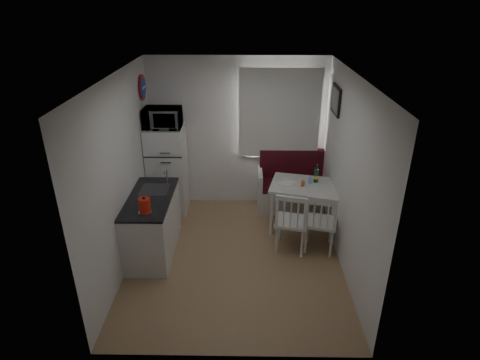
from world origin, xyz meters
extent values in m
cube|color=#A48457|center=(0.00, 0.00, 0.00)|extent=(3.00, 3.50, 0.02)
cube|color=white|center=(0.00, 0.00, 2.60)|extent=(3.00, 3.50, 0.02)
cube|color=white|center=(0.00, 1.75, 1.30)|extent=(3.00, 0.02, 2.60)
cube|color=white|center=(0.00, -1.75, 1.30)|extent=(3.00, 0.02, 2.60)
cube|color=white|center=(-1.50, 0.00, 1.30)|extent=(0.02, 3.50, 2.60)
cube|color=white|center=(1.50, 0.00, 1.30)|extent=(0.02, 3.50, 2.60)
cube|color=silver|center=(0.70, 1.72, 1.62)|extent=(1.22, 0.06, 1.47)
cube|color=white|center=(0.70, 1.65, 1.68)|extent=(1.35, 0.02, 1.50)
cube|color=silver|center=(-1.20, 0.15, 0.43)|extent=(0.60, 1.30, 0.86)
cube|color=black|center=(-1.20, 0.15, 0.89)|extent=(0.62, 1.32, 0.03)
cube|color=#99999E|center=(-1.18, 0.40, 0.85)|extent=(0.40, 0.40, 0.10)
cylinder|color=silver|center=(-1.02, 0.58, 1.03)|extent=(0.02, 0.02, 0.26)
cylinder|color=#1A369F|center=(-1.47, 1.45, 2.15)|extent=(0.03, 0.40, 0.40)
cube|color=black|center=(1.48, 1.10, 2.05)|extent=(0.04, 0.52, 0.42)
cube|color=silver|center=(1.08, 1.48, 0.20)|extent=(1.45, 0.56, 0.40)
cube|color=#50111C|center=(1.08, 1.48, 0.47)|extent=(1.38, 0.51, 0.13)
cube|color=#50111C|center=(1.08, 1.69, 0.78)|extent=(1.38, 0.11, 0.51)
cube|color=silver|center=(1.08, 0.81, 0.77)|extent=(1.19, 0.95, 0.04)
cube|color=silver|center=(1.08, 0.81, 0.68)|extent=(1.06, 0.83, 0.13)
cylinder|color=silver|center=(1.08, 0.81, 0.37)|extent=(0.06, 0.06, 0.75)
cube|color=silver|center=(0.83, 0.24, 0.47)|extent=(0.54, 0.53, 0.04)
cube|color=silver|center=(0.83, 0.05, 0.73)|extent=(0.43, 0.14, 0.48)
cube|color=silver|center=(1.25, 0.24, 0.46)|extent=(0.54, 0.53, 0.04)
cube|color=silver|center=(1.25, 0.05, 0.72)|extent=(0.42, 0.15, 0.47)
cube|color=white|center=(-1.18, 1.40, 0.76)|extent=(0.61, 0.61, 1.53)
imported|color=white|center=(-1.18, 1.35, 1.69)|extent=(0.59, 0.40, 0.32)
cylinder|color=red|center=(-1.15, -0.31, 1.02)|extent=(0.18, 0.18, 0.24)
cylinder|color=#C46220|center=(1.03, 0.76, 0.83)|extent=(0.05, 0.05, 0.09)
cylinder|color=#85B5E2|center=(1.16, 0.86, 0.84)|extent=(0.06, 0.06, 0.10)
cylinder|color=white|center=(0.78, 0.83, 0.80)|extent=(0.25, 0.25, 0.02)
camera|label=1|loc=(0.15, -4.80, 3.52)|focal=30.00mm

